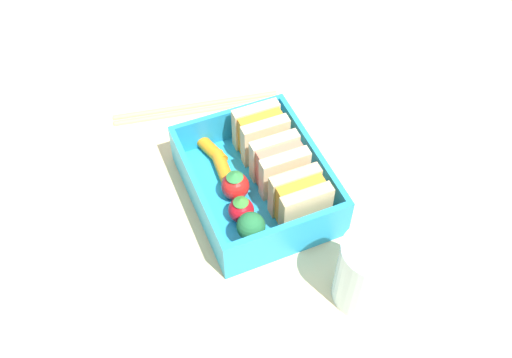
% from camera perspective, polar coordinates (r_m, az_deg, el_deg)
% --- Properties ---
extents(ground_plane, '(1.20, 1.20, 0.02)m').
position_cam_1_polar(ground_plane, '(0.62, 0.00, -2.13)').
color(ground_plane, beige).
extents(bento_tray, '(0.17, 0.13, 0.01)m').
position_cam_1_polar(bento_tray, '(0.61, 0.00, -1.24)').
color(bento_tray, '#2499CB').
rests_on(bento_tray, ground_plane).
extents(bento_rim, '(0.17, 0.13, 0.04)m').
position_cam_1_polar(bento_rim, '(0.59, 0.00, 0.31)').
color(bento_rim, '#2499CB').
rests_on(bento_rim, bento_tray).
extents(sandwich_left, '(0.04, 0.05, 0.05)m').
position_cam_1_polar(sandwich_left, '(0.62, 0.45, 4.66)').
color(sandwich_left, beige).
rests_on(sandwich_left, bento_tray).
extents(sandwich_center_left, '(0.04, 0.05, 0.05)m').
position_cam_1_polar(sandwich_center_left, '(0.59, 2.34, 1.44)').
color(sandwich_center_left, beige).
rests_on(sandwich_center_left, bento_tray).
extents(sandwich_center, '(0.04, 0.05, 0.05)m').
position_cam_1_polar(sandwich_center, '(0.56, 4.41, -2.12)').
color(sandwich_center, '#D9B37F').
rests_on(sandwich_center, bento_tray).
extents(carrot_stick_far_left, '(0.04, 0.03, 0.01)m').
position_cam_1_polar(carrot_stick_far_left, '(0.63, -4.50, 2.93)').
color(carrot_stick_far_left, orange).
rests_on(carrot_stick_far_left, bento_tray).
extents(carrot_stick_left, '(0.05, 0.02, 0.01)m').
position_cam_1_polar(carrot_stick_left, '(0.61, -3.22, 0.76)').
color(carrot_stick_left, orange).
rests_on(carrot_stick_left, bento_tray).
extents(strawberry_left, '(0.03, 0.03, 0.04)m').
position_cam_1_polar(strawberry_left, '(0.59, -2.06, -0.70)').
color(strawberry_left, red).
rests_on(strawberry_left, bento_tray).
extents(strawberry_far_left, '(0.03, 0.03, 0.03)m').
position_cam_1_polar(strawberry_far_left, '(0.57, -1.50, -3.05)').
color(strawberry_far_left, red).
rests_on(strawberry_far_left, bento_tray).
extents(broccoli_floret, '(0.03, 0.03, 0.04)m').
position_cam_1_polar(broccoli_floret, '(0.55, -0.51, -4.87)').
color(broccoli_floret, '#94D267').
rests_on(broccoli_floret, bento_tray).
extents(chopstick_pair, '(0.05, 0.20, 0.01)m').
position_cam_1_polar(chopstick_pair, '(0.70, -5.93, 7.22)').
color(chopstick_pair, tan).
rests_on(chopstick_pair, ground_plane).
extents(drinking_glass, '(0.06, 0.06, 0.08)m').
position_cam_1_polar(drinking_glass, '(0.53, 11.02, -9.16)').
color(drinking_glass, silver).
rests_on(drinking_glass, ground_plane).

